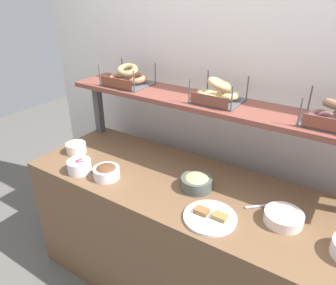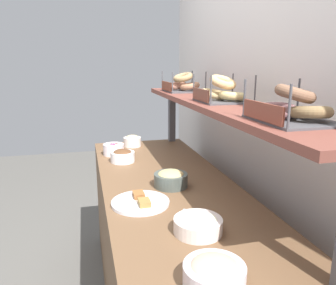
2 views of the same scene
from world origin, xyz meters
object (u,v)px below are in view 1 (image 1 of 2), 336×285
at_px(serving_spoon_near_plate, 267,205).
at_px(bowl_hummus, 197,182).
at_px(bagel_basket_plain, 218,93).
at_px(bowl_beet_salad, 79,166).
at_px(bagel_basket_everything, 127,78).
at_px(bowl_chocolate_spread, 106,172).
at_px(serving_plate_white, 210,217).
at_px(bagel_basket_poppy, 335,115).
at_px(bowl_egg_salad, 76,147).
at_px(bowl_potato_salad, 284,216).

bearing_deg(serving_spoon_near_plate, bowl_hummus, -171.74).
height_order(serving_spoon_near_plate, bagel_basket_plain, bagel_basket_plain).
xyz_separation_m(bowl_beet_salad, bagel_basket_everything, (0.00, 0.50, 0.44)).
distance_m(bowl_beet_salad, serving_spoon_near_plate, 1.11).
relative_size(bowl_chocolate_spread, serving_spoon_near_plate, 1.08).
bearing_deg(bowl_beet_salad, bagel_basket_everything, 89.98).
distance_m(bowl_hummus, bowl_chocolate_spread, 0.54).
xyz_separation_m(serving_plate_white, bagel_basket_everything, (-0.87, 0.46, 0.47)).
bearing_deg(serving_spoon_near_plate, bowl_chocolate_spread, -164.26).
bearing_deg(bowl_chocolate_spread, bagel_basket_poppy, 23.61).
relative_size(bowl_hummus, bowl_egg_salad, 1.31).
relative_size(bowl_hummus, bagel_basket_plain, 0.64).
xyz_separation_m(bowl_beet_salad, bowl_egg_salad, (-0.21, 0.16, 0.00)).
height_order(bowl_beet_salad, bowl_potato_salad, bowl_beet_salad).
bearing_deg(bowl_potato_salad, bagel_basket_everything, 166.27).
distance_m(bowl_hummus, serving_plate_white, 0.27).
xyz_separation_m(bowl_beet_salad, serving_spoon_near_plate, (1.08, 0.29, -0.03)).
bearing_deg(serving_spoon_near_plate, bowl_egg_salad, -174.19).
distance_m(bowl_hummus, bowl_beet_salad, 0.73).
bearing_deg(bagel_basket_everything, bagel_basket_plain, 1.46).
xyz_separation_m(serving_spoon_near_plate, bagel_basket_everything, (-1.08, 0.21, 0.47)).
bearing_deg(serving_plate_white, bagel_basket_plain, 114.20).
relative_size(serving_spoon_near_plate, bagel_basket_everything, 0.48).
height_order(serving_plate_white, serving_spoon_near_plate, serving_plate_white).
bearing_deg(bagel_basket_everything, bowl_chocolate_spread, -68.04).
bearing_deg(bagel_basket_poppy, bowl_hummus, -154.33).
relative_size(bagel_basket_everything, bagel_basket_poppy, 1.01).
bearing_deg(bagel_basket_everything, bowl_egg_salad, -121.47).
height_order(bowl_hummus, bagel_basket_poppy, bagel_basket_poppy).
xyz_separation_m(bowl_beet_salad, bagel_basket_poppy, (1.27, 0.51, 0.44)).
distance_m(bowl_potato_salad, bowl_chocolate_spread, 1.01).
bearing_deg(bowl_hummus, serving_plate_white, -47.00).
bearing_deg(bowl_beet_salad, bagel_basket_poppy, 22.07).
bearing_deg(bagel_basket_poppy, bowl_chocolate_spread, -156.39).
bearing_deg(serving_spoon_near_plate, bagel_basket_plain, 152.04).
relative_size(bowl_potato_salad, serving_plate_white, 0.70).
distance_m(bowl_chocolate_spread, serving_plate_white, 0.68).
relative_size(bowl_hummus, serving_plate_white, 0.66).
relative_size(bowl_egg_salad, bagel_basket_everything, 0.45).
height_order(bowl_hummus, bowl_egg_salad, same).
distance_m(bowl_potato_salad, bagel_basket_everything, 1.29).
height_order(bowl_chocolate_spread, bagel_basket_plain, bagel_basket_plain).
relative_size(bagel_basket_plain, bagel_basket_poppy, 0.94).
xyz_separation_m(bowl_chocolate_spread, bagel_basket_everything, (-0.18, 0.46, 0.44)).
height_order(bagel_basket_plain, bagel_basket_poppy, bagel_basket_plain).
height_order(bowl_potato_salad, serving_spoon_near_plate, bowl_potato_salad).
height_order(bowl_hummus, bagel_basket_everything, bagel_basket_everything).
height_order(bowl_hummus, bowl_potato_salad, bowl_hummus).
bearing_deg(bagel_basket_everything, bagel_basket_poppy, 0.69).
bearing_deg(bowl_egg_salad, serving_plate_white, -6.31).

